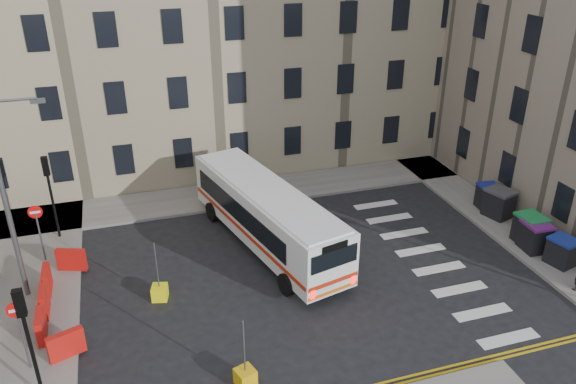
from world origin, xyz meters
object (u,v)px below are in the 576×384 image
bus (267,214)px  wheelie_bin_e (489,197)px  bollard_yellow (160,292)px  bollard_chevron (245,377)px  wheelie_bin_c (530,229)px  wheelie_bin_a (562,251)px  streetlamp (5,202)px  wheelie_bin_d (499,203)px  wheelie_bin_b (535,236)px

bus → wheelie_bin_e: bearing=-14.3°
bollard_yellow → bollard_chevron: bearing=-68.4°
bus → wheelie_bin_c: 12.23m
wheelie_bin_a → bollard_yellow: size_ratio=2.25×
wheelie_bin_a → streetlamp: bearing=153.6°
streetlamp → wheelie_bin_c: bearing=-7.0°
bus → wheelie_bin_d: 11.99m
wheelie_bin_c → wheelie_bin_b: bearing=-106.7°
streetlamp → wheelie_bin_a: bearing=-11.8°
wheelie_bin_a → bollard_yellow: wheelie_bin_a is taller
wheelie_bin_b → wheelie_bin_e: wheelie_bin_b is taller
streetlamp → bollard_yellow: bearing=-18.8°
bus → wheelie_bin_d: (11.93, -0.99, -0.79)m
wheelie_bin_d → wheelie_bin_b: bearing=-114.8°
bus → bollard_chevron: bearing=-123.8°
wheelie_bin_c → wheelie_bin_d: bearing=82.9°
bus → bollard_yellow: 6.05m
wheelie_bin_a → wheelie_bin_d: (0.12, 4.61, 0.10)m
bus → wheelie_bin_e: 11.97m
wheelie_bin_b → wheelie_bin_d: wheelie_bin_d is taller
wheelie_bin_b → bus: bearing=163.5°
wheelie_bin_a → bollard_chevron: 15.08m
bollard_chevron → wheelie_bin_e: bearing=28.5°
bus → wheelie_bin_d: bus is taller
wheelie_bin_a → wheelie_bin_d: bearing=73.9°
wheelie_bin_b → wheelie_bin_e: (0.46, 4.12, -0.03)m
bollard_yellow → bus: bearing=27.3°
bollard_chevron → bollard_yellow: bearing=111.6°
wheelie_bin_b → wheelie_bin_c: 0.59m
wheelie_bin_a → bollard_chevron: (-14.83, -2.65, -0.48)m
wheelie_bin_c → bollard_yellow: bearing=175.7°
bus → bollard_chevron: bus is taller
wheelie_bin_e → wheelie_bin_d: bearing=-85.5°
bollard_chevron → wheelie_bin_c: bearing=17.3°
wheelie_bin_a → bollard_yellow: 17.29m
bus → bollard_yellow: bus is taller
streetlamp → wheelie_bin_c: 22.40m
wheelie_bin_a → wheelie_bin_b: 1.40m
wheelie_bin_c → bollard_yellow: (-16.87, 0.97, -0.56)m
wheelie_bin_b → wheelie_bin_d: bearing=85.9°
wheelie_bin_e → bus: bearing=-175.2°
bus → wheelie_bin_a: bus is taller
streetlamp → bus: 10.71m
streetlamp → wheelie_bin_d: size_ratio=5.11×
wheelie_bin_c → wheelie_bin_a: bearing=-86.0°
wheelie_bin_d → bollard_yellow: size_ratio=2.65×
wheelie_bin_b → bollard_chevron: wheelie_bin_b is taller
streetlamp → wheelie_bin_d: bearing=-0.0°
wheelie_bin_a → wheelie_bin_b: bearing=89.0°
streetlamp → wheelie_bin_d: (22.26, -0.02, -3.45)m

